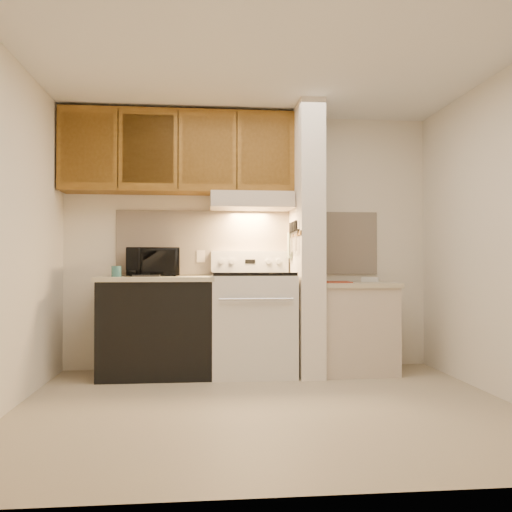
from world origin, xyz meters
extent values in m
plane|color=tan|center=(0.00, 0.00, 0.00)|extent=(3.60, 3.60, 0.00)
plane|color=white|center=(0.00, 0.00, 2.50)|extent=(3.60, 3.60, 0.00)
cube|color=#F0E5D0|center=(0.00, 1.50, 1.25)|extent=(3.60, 2.50, 0.02)
cube|color=#F0E5D0|center=(-1.80, 0.00, 1.25)|extent=(0.02, 3.00, 2.50)
cube|color=#F0E5D0|center=(1.80, 0.00, 1.25)|extent=(0.02, 3.00, 2.50)
cube|color=#FDE6CC|center=(0.00, 1.49, 1.24)|extent=(2.60, 0.02, 0.63)
cube|color=silver|center=(0.00, 1.16, 0.46)|extent=(0.76, 0.65, 0.92)
cube|color=black|center=(0.00, 0.84, 0.50)|extent=(0.50, 0.01, 0.30)
cylinder|color=silver|center=(0.00, 0.80, 0.72)|extent=(0.65, 0.02, 0.02)
cube|color=black|center=(0.00, 1.16, 0.94)|extent=(0.74, 0.64, 0.03)
cube|color=silver|center=(0.00, 1.44, 1.05)|extent=(0.76, 0.08, 0.20)
cube|color=black|center=(0.00, 1.40, 1.05)|extent=(0.10, 0.01, 0.04)
cylinder|color=silver|center=(-0.28, 1.40, 1.05)|extent=(0.05, 0.02, 0.05)
cylinder|color=silver|center=(-0.18, 1.40, 1.05)|extent=(0.05, 0.02, 0.05)
cylinder|color=silver|center=(0.18, 1.40, 1.05)|extent=(0.05, 0.02, 0.05)
cylinder|color=silver|center=(0.28, 1.40, 1.05)|extent=(0.05, 0.02, 0.05)
cube|color=black|center=(-0.88, 1.17, 0.43)|extent=(1.00, 0.63, 0.87)
cube|color=#C2B899|center=(-0.88, 1.17, 0.89)|extent=(1.04, 0.67, 0.04)
cube|color=black|center=(-0.97, 1.10, 0.92)|extent=(0.25, 0.10, 0.02)
cylinder|color=#32696C|center=(-1.23, 1.06, 0.96)|extent=(0.09, 0.09, 0.10)
cube|color=beige|center=(-0.48, 1.48, 1.10)|extent=(0.08, 0.01, 0.12)
imported|color=black|center=(-0.93, 1.31, 1.04)|extent=(0.51, 0.37, 0.27)
cube|color=white|center=(0.51, 1.15, 1.25)|extent=(0.22, 0.70, 2.50)
cube|color=brown|center=(0.39, 1.15, 1.30)|extent=(0.01, 0.70, 0.04)
cube|color=black|center=(0.39, 1.10, 1.32)|extent=(0.02, 0.42, 0.04)
cube|color=silver|center=(0.38, 0.93, 1.22)|extent=(0.01, 0.03, 0.16)
cylinder|color=black|center=(0.38, 0.94, 1.37)|extent=(0.02, 0.02, 0.10)
cube|color=silver|center=(0.38, 1.01, 1.21)|extent=(0.01, 0.04, 0.18)
cylinder|color=black|center=(0.38, 1.03, 1.37)|extent=(0.02, 0.02, 0.10)
cube|color=silver|center=(0.38, 1.11, 1.20)|extent=(0.01, 0.04, 0.20)
cylinder|color=black|center=(0.38, 1.11, 1.37)|extent=(0.02, 0.02, 0.10)
cube|color=silver|center=(0.38, 1.18, 1.22)|extent=(0.01, 0.04, 0.16)
cylinder|color=black|center=(0.38, 1.18, 1.37)|extent=(0.02, 0.02, 0.10)
cube|color=silver|center=(0.38, 1.27, 1.21)|extent=(0.01, 0.04, 0.18)
cylinder|color=black|center=(0.38, 1.27, 1.37)|extent=(0.02, 0.02, 0.10)
cube|color=gray|center=(0.38, 1.32, 1.20)|extent=(0.03, 0.10, 0.25)
cube|color=beige|center=(0.97, 1.15, 0.40)|extent=(0.70, 0.60, 0.81)
cube|color=#C2B899|center=(0.97, 1.15, 0.83)|extent=(0.74, 0.64, 0.04)
cube|color=#9E3E28|center=(0.79, 1.11, 0.86)|extent=(0.28, 0.36, 0.01)
cube|color=white|center=(1.18, 1.33, 0.87)|extent=(0.20, 0.17, 0.04)
cube|color=beige|center=(0.00, 1.28, 1.62)|extent=(0.78, 0.44, 0.15)
cube|color=beige|center=(0.00, 1.07, 1.58)|extent=(0.78, 0.04, 0.06)
cube|color=brown|center=(-0.69, 1.32, 2.08)|extent=(2.18, 0.33, 0.77)
cube|color=brown|center=(-1.51, 1.17, 2.08)|extent=(0.46, 0.01, 0.63)
cube|color=black|center=(-1.23, 1.16, 2.08)|extent=(0.01, 0.01, 0.73)
cube|color=brown|center=(-0.96, 1.17, 2.08)|extent=(0.46, 0.01, 0.63)
cube|color=black|center=(-0.69, 1.16, 2.08)|extent=(0.01, 0.01, 0.73)
cube|color=brown|center=(-0.42, 1.17, 2.08)|extent=(0.46, 0.01, 0.63)
cube|color=black|center=(-0.14, 1.16, 2.08)|extent=(0.01, 0.01, 0.73)
cube|color=brown|center=(0.13, 1.17, 2.08)|extent=(0.46, 0.01, 0.63)
camera|label=1|loc=(-0.47, -3.87, 1.03)|focal=38.00mm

